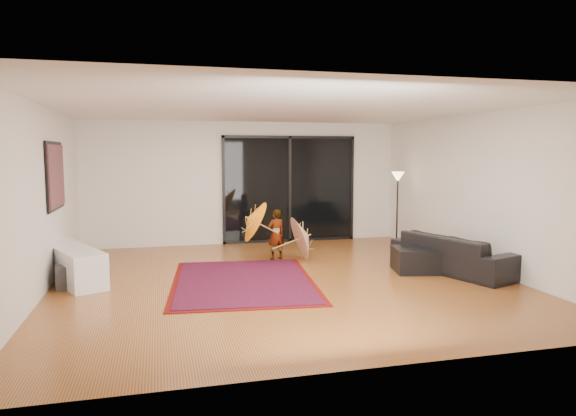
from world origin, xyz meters
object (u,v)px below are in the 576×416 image
object	(u,v)px
media_console	(72,263)
sofa	(454,253)
child	(276,234)
ottoman	(415,260)

from	to	relation	value
media_console	sofa	distance (m)	6.27
sofa	child	distance (m)	3.22
media_console	ottoman	xyz separation A→B (m)	(5.57, -0.77, -0.07)
media_console	child	bearing A→B (deg)	-11.69
media_console	child	xyz separation A→B (m)	(3.49, 0.79, 0.20)
ottoman	child	distance (m)	2.61
media_console	ottoman	bearing A→B (deg)	-32.28
sofa	ottoman	world-z (taller)	sofa
ottoman	child	size ratio (longest dim) A/B	0.74
media_console	child	world-z (taller)	child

